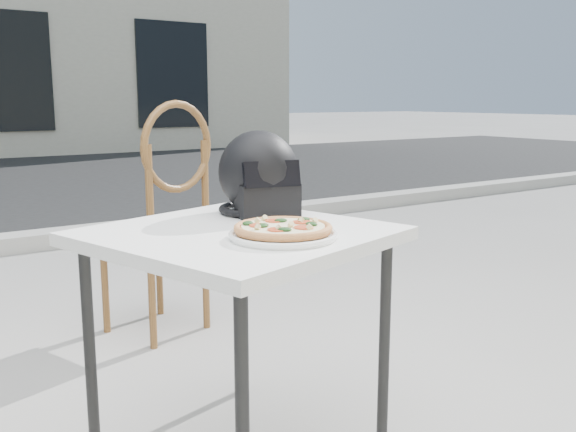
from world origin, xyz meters
TOP-DOWN VIEW (x-y plane):
  - ground at (0.00, 0.00)m, footprint 80.00×80.00m
  - cafe_table_main at (0.17, -0.33)m, footprint 0.95×0.95m
  - plate at (0.21, -0.51)m, footprint 0.38×0.38m
  - pizza at (0.21, -0.51)m, footprint 0.30×0.30m
  - helmet at (0.37, -0.13)m, footprint 0.32×0.32m
  - cafe_chair_main at (0.42, 0.80)m, footprint 0.53×0.53m

SIDE VIEW (x-z plane):
  - ground at x=0.00m, z-range 0.00..0.00m
  - cafe_chair_main at x=0.42m, z-range 0.06..1.16m
  - cafe_table_main at x=0.17m, z-range 0.30..1.02m
  - plate at x=0.21m, z-range 0.73..0.75m
  - pizza at x=0.21m, z-range 0.74..0.77m
  - helmet at x=0.37m, z-range 0.71..0.99m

